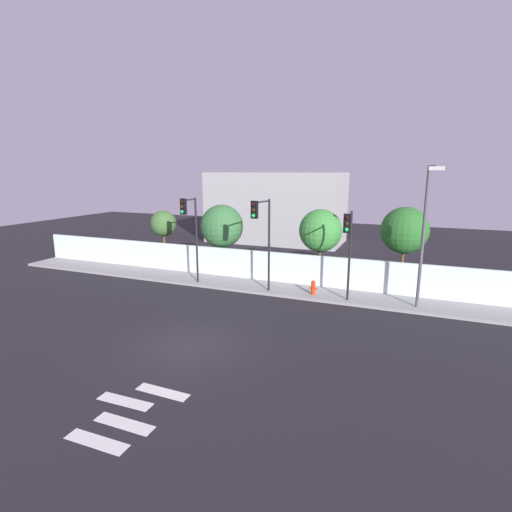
{
  "coord_description": "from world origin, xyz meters",
  "views": [
    {
      "loc": [
        7.84,
        -12.33,
        6.75
      ],
      "look_at": [
        0.19,
        6.5,
        2.32
      ],
      "focal_mm": 27.35,
      "sensor_mm": 36.0,
      "label": 1
    }
  ],
  "objects_px": {
    "traffic_light_center": "(348,238)",
    "fire_hydrant": "(313,287)",
    "roadside_tree_midleft": "(222,226)",
    "roadside_tree_midright": "(320,231)",
    "roadside_tree_leftmost": "(163,224)",
    "street_lamp_curbside": "(425,226)",
    "roadside_tree_rightmost": "(405,230)",
    "traffic_light_left": "(190,223)",
    "traffic_light_right": "(262,226)"
  },
  "relations": [
    {
      "from": "traffic_light_center",
      "to": "fire_hydrant",
      "type": "height_order",
      "value": "traffic_light_center"
    },
    {
      "from": "traffic_light_center",
      "to": "roadside_tree_midleft",
      "type": "xyz_separation_m",
      "value": [
        -8.83,
        3.7,
        -0.37
      ]
    },
    {
      "from": "roadside_tree_midleft",
      "to": "roadside_tree_midright",
      "type": "bearing_deg",
      "value": 0.0
    },
    {
      "from": "roadside_tree_leftmost",
      "to": "traffic_light_center",
      "type": "bearing_deg",
      "value": -15.37
    },
    {
      "from": "street_lamp_curbside",
      "to": "fire_hydrant",
      "type": "relative_size",
      "value": 8.56
    },
    {
      "from": "street_lamp_curbside",
      "to": "roadside_tree_rightmost",
      "type": "distance_m",
      "value": 3.32
    },
    {
      "from": "traffic_light_center",
      "to": "roadside_tree_midleft",
      "type": "bearing_deg",
      "value": 157.27
    },
    {
      "from": "roadside_tree_leftmost",
      "to": "street_lamp_curbside",
      "type": "bearing_deg",
      "value": -10.44
    },
    {
      "from": "traffic_light_left",
      "to": "roadside_tree_midright",
      "type": "relative_size",
      "value": 1.12
    },
    {
      "from": "traffic_light_right",
      "to": "roadside_tree_midright",
      "type": "height_order",
      "value": "traffic_light_right"
    },
    {
      "from": "fire_hydrant",
      "to": "street_lamp_curbside",
      "type": "bearing_deg",
      "value": -3.33
    },
    {
      "from": "roadside_tree_leftmost",
      "to": "roadside_tree_midleft",
      "type": "height_order",
      "value": "roadside_tree_midleft"
    },
    {
      "from": "traffic_light_left",
      "to": "roadside_tree_rightmost",
      "type": "relative_size",
      "value": 1.05
    },
    {
      "from": "traffic_light_left",
      "to": "roadside_tree_midleft",
      "type": "xyz_separation_m",
      "value": [
        0.29,
        3.48,
        -0.65
      ]
    },
    {
      "from": "fire_hydrant",
      "to": "roadside_tree_midleft",
      "type": "relative_size",
      "value": 0.17
    },
    {
      "from": "traffic_light_right",
      "to": "roadside_tree_leftmost",
      "type": "bearing_deg",
      "value": 157.04
    },
    {
      "from": "fire_hydrant",
      "to": "traffic_light_left",
      "type": "bearing_deg",
      "value": -174.64
    },
    {
      "from": "traffic_light_left",
      "to": "fire_hydrant",
      "type": "bearing_deg",
      "value": 5.36
    },
    {
      "from": "roadside_tree_leftmost",
      "to": "roadside_tree_midright",
      "type": "height_order",
      "value": "roadside_tree_midright"
    },
    {
      "from": "roadside_tree_leftmost",
      "to": "roadside_tree_midright",
      "type": "bearing_deg",
      "value": 0.0
    },
    {
      "from": "traffic_light_left",
      "to": "roadside_tree_midright",
      "type": "height_order",
      "value": "traffic_light_left"
    },
    {
      "from": "traffic_light_center",
      "to": "fire_hydrant",
      "type": "relative_size",
      "value": 5.8
    },
    {
      "from": "fire_hydrant",
      "to": "roadside_tree_midright",
      "type": "height_order",
      "value": "roadside_tree_midright"
    },
    {
      "from": "roadside_tree_leftmost",
      "to": "roadside_tree_midright",
      "type": "relative_size",
      "value": 0.89
    },
    {
      "from": "traffic_light_right",
      "to": "traffic_light_center",
      "type": "bearing_deg",
      "value": 1.08
    },
    {
      "from": "traffic_light_left",
      "to": "roadside_tree_leftmost",
      "type": "xyz_separation_m",
      "value": [
        -4.33,
        3.48,
        -0.72
      ]
    },
    {
      "from": "roadside_tree_leftmost",
      "to": "roadside_tree_midleft",
      "type": "relative_size",
      "value": 0.88
    },
    {
      "from": "roadside_tree_midright",
      "to": "traffic_light_center",
      "type": "bearing_deg",
      "value": -59.01
    },
    {
      "from": "roadside_tree_leftmost",
      "to": "roadside_tree_rightmost",
      "type": "bearing_deg",
      "value": 0.0
    },
    {
      "from": "fire_hydrant",
      "to": "roadside_tree_rightmost",
      "type": "relative_size",
      "value": 0.17
    },
    {
      "from": "traffic_light_left",
      "to": "traffic_light_right",
      "type": "distance_m",
      "value": 4.61
    },
    {
      "from": "street_lamp_curbside",
      "to": "roadside_tree_leftmost",
      "type": "height_order",
      "value": "street_lamp_curbside"
    },
    {
      "from": "street_lamp_curbside",
      "to": "roadside_tree_leftmost",
      "type": "bearing_deg",
      "value": 169.56
    },
    {
      "from": "roadside_tree_midright",
      "to": "traffic_light_left",
      "type": "bearing_deg",
      "value": -153.25
    },
    {
      "from": "traffic_light_center",
      "to": "roadside_tree_rightmost",
      "type": "bearing_deg",
      "value": 56.14
    },
    {
      "from": "traffic_light_left",
      "to": "roadside_tree_midleft",
      "type": "bearing_deg",
      "value": 85.16
    },
    {
      "from": "roadside_tree_midleft",
      "to": "traffic_light_right",
      "type": "bearing_deg",
      "value": -41.33
    },
    {
      "from": "traffic_light_left",
      "to": "street_lamp_curbside",
      "type": "bearing_deg",
      "value": 1.7
    },
    {
      "from": "traffic_light_right",
      "to": "roadside_tree_leftmost",
      "type": "xyz_separation_m",
      "value": [
        -8.93,
        3.78,
        -0.78
      ]
    },
    {
      "from": "traffic_light_left",
      "to": "street_lamp_curbside",
      "type": "relative_size",
      "value": 0.74
    },
    {
      "from": "traffic_light_center",
      "to": "roadside_tree_leftmost",
      "type": "xyz_separation_m",
      "value": [
        -13.46,
        3.7,
        -0.43
      ]
    },
    {
      "from": "traffic_light_right",
      "to": "roadside_tree_midright",
      "type": "xyz_separation_m",
      "value": [
        2.3,
        3.78,
        -0.63
      ]
    },
    {
      "from": "roadside_tree_leftmost",
      "to": "traffic_light_right",
      "type": "bearing_deg",
      "value": -22.96
    },
    {
      "from": "traffic_light_right",
      "to": "street_lamp_curbside",
      "type": "distance_m",
      "value": 7.97
    },
    {
      "from": "street_lamp_curbside",
      "to": "roadside_tree_midright",
      "type": "xyz_separation_m",
      "value": [
        -5.63,
        3.11,
        -1.0
      ]
    },
    {
      "from": "roadside_tree_midright",
      "to": "fire_hydrant",
      "type": "bearing_deg",
      "value": -83.08
    },
    {
      "from": "roadside_tree_midright",
      "to": "roadside_tree_rightmost",
      "type": "xyz_separation_m",
      "value": [
        4.7,
        0.0,
        0.28
      ]
    },
    {
      "from": "traffic_light_left",
      "to": "fire_hydrant",
      "type": "distance_m",
      "value": 7.97
    },
    {
      "from": "traffic_light_center",
      "to": "traffic_light_left",
      "type": "bearing_deg",
      "value": 178.62
    },
    {
      "from": "roadside_tree_midright",
      "to": "roadside_tree_rightmost",
      "type": "relative_size",
      "value": 0.94
    }
  ]
}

